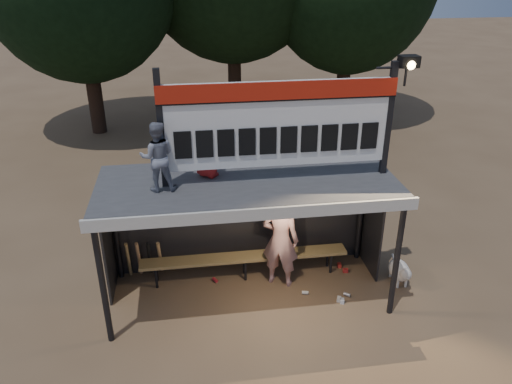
% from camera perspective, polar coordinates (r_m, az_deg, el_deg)
% --- Properties ---
extents(ground, '(80.00, 80.00, 0.00)m').
position_cam_1_polar(ground, '(9.52, -0.86, -11.49)').
color(ground, brown).
rests_on(ground, ground).
extents(player, '(0.82, 0.70, 1.89)m').
position_cam_1_polar(player, '(9.29, 2.80, -5.49)').
color(player, silver).
rests_on(player, ground).
extents(child_a, '(0.56, 0.44, 1.13)m').
position_cam_1_polar(child_a, '(7.93, -11.22, 3.96)').
color(child_a, gray).
rests_on(child_a, dugout_shelter).
extents(child_b, '(0.58, 0.57, 1.01)m').
position_cam_1_polar(child_b, '(8.34, -5.61, 5.03)').
color(child_b, '#A81A19').
rests_on(child_b, dugout_shelter).
extents(dugout_shelter, '(5.10, 2.08, 2.32)m').
position_cam_1_polar(dugout_shelter, '(8.75, -1.15, -0.84)').
color(dugout_shelter, '#3A393C').
rests_on(dugout_shelter, ground).
extents(scoreboard_assembly, '(4.10, 0.27, 1.99)m').
position_cam_1_polar(scoreboard_assembly, '(8.04, 2.98, 8.08)').
color(scoreboard_assembly, black).
rests_on(scoreboard_assembly, dugout_shelter).
extents(bench, '(4.00, 0.35, 0.48)m').
position_cam_1_polar(bench, '(9.72, -1.31, -7.51)').
color(bench, olive).
rests_on(bench, ground).
extents(dog, '(0.36, 0.81, 0.49)m').
position_cam_1_polar(dog, '(10.01, 16.13, -8.62)').
color(dog, silver).
rests_on(dog, ground).
extents(bats, '(0.68, 0.35, 0.84)m').
position_cam_1_polar(bats, '(9.94, -12.65, -7.38)').
color(bats, olive).
rests_on(bats, ground).
extents(litter, '(2.71, 1.23, 0.08)m').
position_cam_1_polar(litter, '(9.72, 7.29, -10.56)').
color(litter, '#A8201C').
rests_on(litter, ground).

